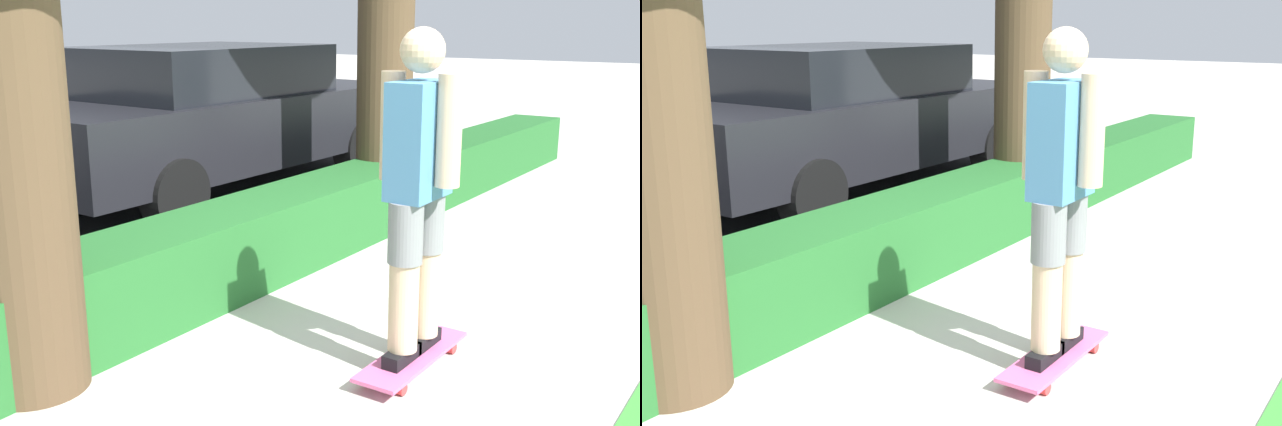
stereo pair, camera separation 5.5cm
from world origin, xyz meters
The scene contains 5 objects.
ground_plane centered at (0.00, 0.00, 0.00)m, with size 60.00×60.00×0.00m, color #BCB7AD.
hedge_row centered at (0.00, 1.60, 0.27)m, with size 12.86×0.60×0.54m.
skateboard centered at (-0.01, 0.01, 0.07)m, with size 0.83×0.24×0.08m.
skater_person centered at (-0.01, 0.01, 0.96)m, with size 0.49×0.42×1.64m.
parked_car_middle centered at (2.61, 3.83, 0.78)m, with size 4.70×2.05×1.50m.
Camera 1 is at (-3.21, -1.62, 1.75)m, focal length 42.00 mm.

